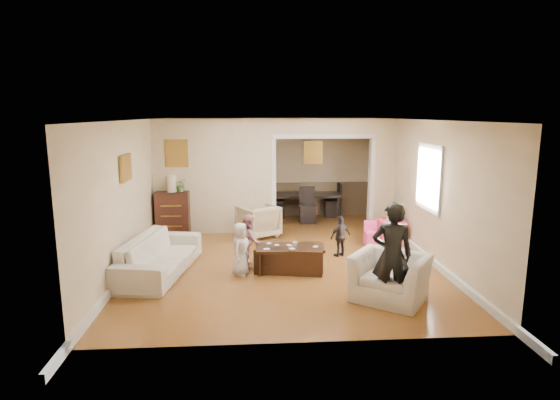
{
  "coord_description": "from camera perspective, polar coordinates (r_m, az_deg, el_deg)",
  "views": [
    {
      "loc": [
        -0.59,
        -8.57,
        2.72
      ],
      "look_at": [
        0.0,
        0.2,
        1.05
      ],
      "focal_mm": 29.33,
      "sensor_mm": 36.0,
      "label": 1
    }
  ],
  "objects": [
    {
      "name": "coffee_cup",
      "position": [
        7.95,
        1.94,
        -5.58
      ],
      "size": [
        0.11,
        0.11,
        0.09
      ],
      "primitive_type": "imported",
      "rotation": [
        0.0,
        0.0,
        -0.19
      ],
      "color": "beige",
      "rests_on": "coffee_table"
    },
    {
      "name": "child_kneel_a",
      "position": [
        7.83,
        -4.96,
        -6.1
      ],
      "size": [
        0.43,
        0.52,
        0.91
      ],
      "primitive_type": "imported",
      "rotation": [
        0.0,
        0.0,
        1.21
      ],
      "color": "silver",
      "rests_on": "ground"
    },
    {
      "name": "adult_person",
      "position": [
        6.63,
        13.79,
        -6.72
      ],
      "size": [
        0.62,
        0.47,
        1.53
      ],
      "primitive_type": "imported",
      "rotation": [
        0.0,
        0.0,
        2.94
      ],
      "color": "black",
      "rests_on": "ground"
    },
    {
      "name": "floor",
      "position": [
        9.01,
        0.09,
        -6.82
      ],
      "size": [
        7.0,
        7.0,
        0.0
      ],
      "primitive_type": "plane",
      "color": "#995C27",
      "rests_on": "ground"
    },
    {
      "name": "armchair_back",
      "position": [
        10.2,
        -2.72,
        -2.64
      ],
      "size": [
        1.06,
        1.07,
        0.71
      ],
      "primitive_type": "imported",
      "rotation": [
        0.0,
        0.0,
        3.69
      ],
      "color": "tan",
      "rests_on": "ground"
    },
    {
      "name": "dresser",
      "position": [
        10.5,
        -13.2,
        -1.7
      ],
      "size": [
        0.73,
        0.41,
        1.01
      ],
      "primitive_type": "cube",
      "color": "#371810",
      "rests_on": "ground"
    },
    {
      "name": "cyan_cup",
      "position": [
        9.86,
        13.34,
        -2.34
      ],
      "size": [
        0.08,
        0.08,
        0.08
      ],
      "primitive_type": "cylinder",
      "color": "teal",
      "rests_on": "play_table"
    },
    {
      "name": "child_kneel_b",
      "position": [
        8.25,
        -3.86,
        -5.05
      ],
      "size": [
        0.43,
        0.51,
        0.95
      ],
      "primitive_type": "imported",
      "rotation": [
        0.0,
        0.0,
        1.73
      ],
      "color": "#C67B84",
      "rests_on": "ground"
    },
    {
      "name": "table_lamp",
      "position": [
        10.38,
        -13.37,
        1.99
      ],
      "size": [
        0.22,
        0.22,
        0.36
      ],
      "primitive_type": "cylinder",
      "color": "beige",
      "rests_on": "dresser"
    },
    {
      "name": "dining_table",
      "position": [
        12.16,
        3.07,
        -0.59
      ],
      "size": [
        1.93,
        1.14,
        0.66
      ],
      "primitive_type": "imported",
      "rotation": [
        0.0,
        0.0,
        -0.05
      ],
      "color": "black",
      "rests_on": "ground"
    },
    {
      "name": "armchair_front",
      "position": [
        7.04,
        13.59,
        -9.32
      ],
      "size": [
        1.37,
        1.34,
        0.68
      ],
      "primitive_type": "imported",
      "rotation": [
        0.0,
        0.0,
        -0.63
      ],
      "color": "silver",
      "rests_on": "ground"
    },
    {
      "name": "framed_art_sofa_wall",
      "position": [
        8.29,
        -18.68,
        3.83
      ],
      "size": [
        0.03,
        0.55,
        0.4
      ],
      "primitive_type": "cube",
      "color": "brown"
    },
    {
      "name": "framed_art_partition",
      "position": [
        10.43,
        -12.79,
        5.71
      ],
      "size": [
        0.45,
        0.03,
        0.55
      ],
      "primitive_type": "cube",
      "color": "brown",
      "rests_on": "partition_left"
    },
    {
      "name": "partition_right",
      "position": [
        10.9,
        12.53,
        3.02
      ],
      "size": [
        0.55,
        0.18,
        2.6
      ],
      "primitive_type": "cube",
      "color": "beige",
      "rests_on": "ground"
    },
    {
      "name": "play_table",
      "position": [
        10.0,
        13.73,
        -3.87
      ],
      "size": [
        0.52,
        0.52,
        0.49
      ],
      "primitive_type": "cube",
      "rotation": [
        0.0,
        0.0,
        -0.0
      ],
      "color": "#FA4276",
      "rests_on": "ground"
    },
    {
      "name": "framed_art_alcove",
      "position": [
        12.17,
        4.17,
        5.92
      ],
      "size": [
        0.45,
        0.03,
        0.55
      ],
      "primitive_type": "cube",
      "color": "brown"
    },
    {
      "name": "partition_header",
      "position": [
        10.51,
        5.47,
        9.11
      ],
      "size": [
        2.22,
        0.18,
        0.35
      ],
      "primitive_type": "cube",
      "color": "beige",
      "rests_on": "partition_right"
    },
    {
      "name": "potted_plant",
      "position": [
        10.35,
        -12.27,
        1.84
      ],
      "size": [
        0.27,
        0.23,
        0.3
      ],
      "primitive_type": "imported",
      "color": "#41672D",
      "rests_on": "dresser"
    },
    {
      "name": "window_pane",
      "position": [
        8.89,
        18.13,
        2.67
      ],
      "size": [
        0.03,
        0.95,
        1.1
      ],
      "primitive_type": "cube",
      "color": "white",
      "rests_on": "ground"
    },
    {
      "name": "coffee_table",
      "position": [
        8.07,
        1.18,
        -7.29
      ],
      "size": [
        1.26,
        0.8,
        0.44
      ],
      "primitive_type": "cube",
      "rotation": [
        0.0,
        0.0,
        -0.19
      ],
      "color": "#371E11",
      "rests_on": "ground"
    },
    {
      "name": "partition_left",
      "position": [
        10.49,
        -8.12,
        2.88
      ],
      "size": [
        2.75,
        0.18,
        2.6
      ],
      "primitive_type": "cube",
      "color": "beige",
      "rests_on": "ground"
    },
    {
      "name": "cereal_box",
      "position": [
        10.04,
        14.32,
        -1.51
      ],
      "size": [
        0.2,
        0.07,
        0.3
      ],
      "primitive_type": "cube",
      "rotation": [
        0.0,
        0.0,
        -0.0
      ],
      "color": "gold",
      "rests_on": "play_table"
    },
    {
      "name": "toy_block",
      "position": [
        10.01,
        12.94,
        -2.21
      ],
      "size": [
        0.1,
        0.08,
        0.05
      ],
      "primitive_type": "cube",
      "rotation": [
        0.0,
        0.0,
        0.34
      ],
      "color": "#B52316",
      "rests_on": "play_table"
    },
    {
      "name": "craft_papers",
      "position": [
        7.99,
        0.71,
        -5.81
      ],
      "size": [
        0.98,
        0.47,
        0.0
      ],
      "color": "white",
      "rests_on": "coffee_table"
    },
    {
      "name": "play_bowl",
      "position": [
        9.84,
        14.29,
        -2.5
      ],
      "size": [
        0.2,
        0.2,
        0.05
      ],
      "primitive_type": "imported",
      "rotation": [
        0.0,
        0.0,
        -0.0
      ],
      "color": "silver",
      "rests_on": "play_table"
    },
    {
      "name": "child_toddler",
      "position": [
        8.88,
        7.55,
        -4.48
      ],
      "size": [
        0.5,
        0.4,
        0.8
      ],
      "primitive_type": "imported",
      "rotation": [
        0.0,
        0.0,
        -2.63
      ],
      "color": "black",
      "rests_on": "ground"
    },
    {
      "name": "sofa",
      "position": [
        8.17,
        -14.77,
        -6.66
      ],
      "size": [
        1.22,
        2.33,
        0.65
      ],
      "primitive_type": "imported",
      "rotation": [
        0.0,
        0.0,
        1.41
      ],
      "color": "silver",
      "rests_on": "ground"
    }
  ]
}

